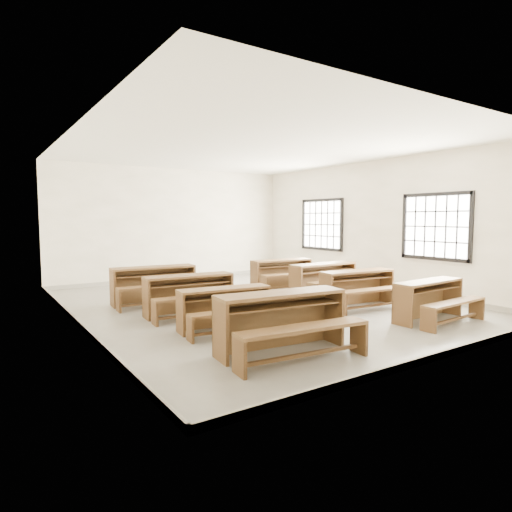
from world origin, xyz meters
TOP-DOWN VIEW (x-y plane):
  - room at (0.09, 0.00)m, footprint 8.50×8.50m
  - desk_set_0 at (-1.52, -2.92)m, footprint 1.87×1.11m
  - desk_set_1 at (-1.56, -1.47)m, footprint 1.57×0.94m
  - desk_set_2 at (-1.58, -0.19)m, footprint 1.70×0.96m
  - desk_set_3 at (-1.75, 1.20)m, footprint 1.78×1.01m
  - desk_set_4 at (1.73, -2.91)m, footprint 1.58×0.87m
  - desk_set_5 at (1.58, -1.38)m, footprint 1.70×1.01m
  - desk_set_6 at (1.73, -0.22)m, footprint 1.72×0.92m
  - desk_set_7 at (1.69, 1.32)m, footprint 1.68×0.98m

SIDE VIEW (x-z plane):
  - desk_set_1 at x=-1.56m, z-range 0.06..0.73m
  - desk_set_4 at x=1.73m, z-range 0.06..0.75m
  - desk_set_7 at x=1.69m, z-range 0.06..0.78m
  - desk_set_5 at x=1.58m, z-range 0.06..0.79m
  - desk_set_2 at x=-1.58m, z-range 0.06..0.80m
  - desk_set_6 at x=1.73m, z-range 0.06..0.83m
  - desk_set_3 at x=-1.75m, z-range 0.06..0.84m
  - desk_set_0 at x=-1.52m, z-range 0.07..0.87m
  - room at x=0.09m, z-range 0.54..3.74m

